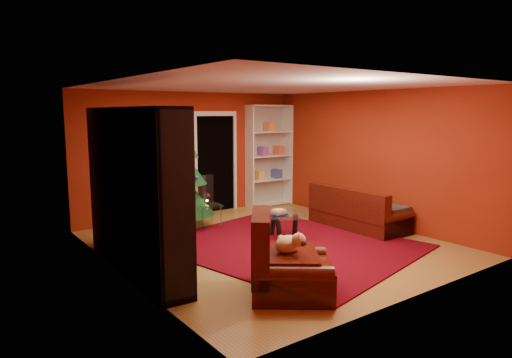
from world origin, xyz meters
TOP-DOWN VIEW (x-y plane):
  - floor at (0.00, 0.00)m, footprint 5.00×5.50m
  - ceiling at (0.00, 0.00)m, footprint 5.00×5.50m
  - wall_back at (0.00, 2.77)m, footprint 5.00×0.05m
  - wall_left at (-2.52, 0.00)m, footprint 0.05×5.50m
  - wall_right at (2.52, 0.00)m, footprint 0.05×5.50m
  - doorway at (0.60, 2.73)m, footprint 1.06×0.60m
  - rug at (0.16, -0.25)m, footprint 4.02×4.44m
  - media_unit at (-2.27, 0.12)m, footprint 0.57×2.95m
  - christmas_tree at (-0.64, 1.86)m, footprint 1.51×1.51m
  - gift_box_teal at (-1.56, 1.59)m, footprint 0.35×0.35m
  - gift_box_green at (-0.95, 1.61)m, footprint 0.33×0.33m
  - gift_box_red at (-1.36, 2.54)m, footprint 0.23×0.23m
  - white_bookshelf at (1.95, 2.57)m, footprint 1.13×0.45m
  - armchair at (-1.08, -1.82)m, footprint 1.45×1.45m
  - dog at (-1.09, -1.75)m, footprint 0.48×0.50m
  - sofa at (2.02, -0.14)m, footprint 0.85×1.88m
  - coffee_table at (0.39, 0.16)m, footprint 0.93×0.93m
  - acrylic_chair at (-0.36, 1.45)m, footprint 0.49×0.53m

SIDE VIEW (x-z plane):
  - floor at x=0.00m, z-range -0.05..0.00m
  - rug at x=0.16m, z-range 0.00..0.02m
  - gift_box_red at x=-1.36m, z-range 0.00..0.21m
  - gift_box_green at x=-0.95m, z-range 0.00..0.26m
  - gift_box_teal at x=-1.56m, z-range 0.00..0.28m
  - coffee_table at x=0.39m, z-range -0.04..0.49m
  - sofa at x=2.02m, z-range 0.00..0.81m
  - armchair at x=-1.08m, z-range 0.00..0.81m
  - acrylic_chair at x=-0.36m, z-range 0.00..0.91m
  - dog at x=-1.09m, z-range 0.47..0.73m
  - christmas_tree at x=-0.64m, z-range -0.03..2.03m
  - doorway at x=0.60m, z-range -0.03..2.13m
  - media_unit at x=-2.27m, z-range 0.00..2.25m
  - white_bookshelf at x=1.95m, z-range -0.03..2.37m
  - wall_back at x=0.00m, z-range 0.00..2.60m
  - wall_left at x=-2.52m, z-range 0.00..2.60m
  - wall_right at x=2.52m, z-range 0.00..2.60m
  - ceiling at x=0.00m, z-range 2.60..2.65m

